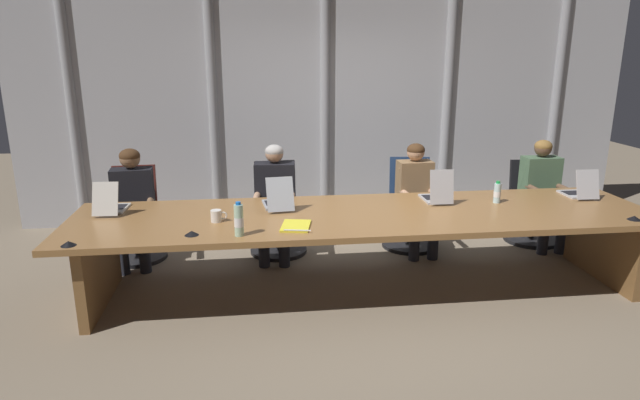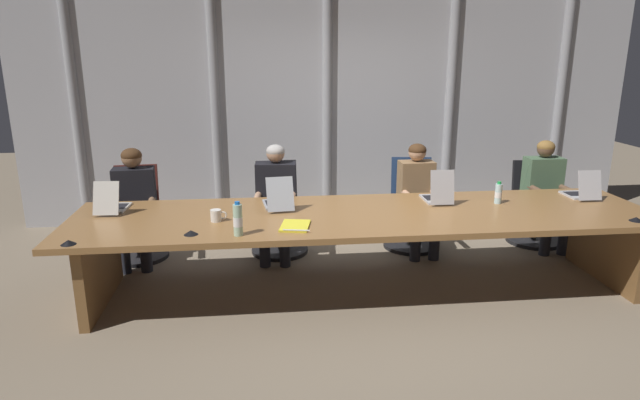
# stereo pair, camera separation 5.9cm
# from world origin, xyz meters

# --- Properties ---
(ground_plane) EXTENTS (15.06, 15.06, 0.00)m
(ground_plane) POSITION_xyz_m (0.00, 0.00, 0.00)
(ground_plane) COLOR #7F705B
(conference_table) EXTENTS (5.04, 1.25, 0.73)m
(conference_table) POSITION_xyz_m (0.00, 0.00, 0.61)
(conference_table) COLOR olive
(conference_table) RESTS_ON ground_plane
(curtain_backdrop) EXTENTS (7.53, 0.17, 2.82)m
(curtain_backdrop) POSITION_xyz_m (-0.00, 2.25, 1.41)
(curtain_backdrop) COLOR #B2B2B7
(curtain_backdrop) RESTS_ON ground_plane
(laptop_left_end) EXTENTS (0.24, 0.43, 0.29)m
(laptop_left_end) POSITION_xyz_m (-2.20, 0.31, 0.78)
(laptop_left_end) COLOR beige
(laptop_left_end) RESTS_ON conference_table
(laptop_left_mid) EXTENTS (0.28, 0.46, 0.30)m
(laptop_left_mid) POSITION_xyz_m (-0.75, 0.27, 0.78)
(laptop_left_mid) COLOR #A8ADB7
(laptop_left_mid) RESTS_ON conference_table
(laptop_center) EXTENTS (0.22, 0.39, 0.33)m
(laptop_center) POSITION_xyz_m (0.72, 0.28, 0.79)
(laptop_center) COLOR #BCBCC1
(laptop_center) RESTS_ON conference_table
(laptop_right_mid) EXTENTS (0.23, 0.38, 0.29)m
(laptop_right_mid) POSITION_xyz_m (2.14, 0.28, 0.78)
(laptop_right_mid) COLOR #BCBCC1
(laptop_right_mid) RESTS_ON conference_table
(office_chair_left_end) EXTENTS (0.60, 0.60, 0.94)m
(office_chair_left_end) POSITION_xyz_m (-2.19, 1.10, 0.35)
(office_chair_left_end) COLOR #511E19
(office_chair_left_end) RESTS_ON ground_plane
(office_chair_left_mid) EXTENTS (0.60, 0.60, 0.95)m
(office_chair_left_mid) POSITION_xyz_m (-0.72, 1.10, 0.35)
(office_chair_left_mid) COLOR black
(office_chair_left_mid) RESTS_ON ground_plane
(office_chair_center) EXTENTS (0.60, 0.61, 0.96)m
(office_chair_center) POSITION_xyz_m (0.73, 1.10, 0.35)
(office_chair_center) COLOR navy
(office_chair_center) RESTS_ON ground_plane
(office_chair_right_mid) EXTENTS (0.60, 0.60, 0.89)m
(office_chair_right_mid) POSITION_xyz_m (2.15, 1.10, 0.33)
(office_chair_right_mid) COLOR black
(office_chair_right_mid) RESTS_ON ground_plane
(person_left_end) EXTENTS (0.45, 0.57, 1.16)m
(person_left_end) POSITION_xyz_m (-2.16, 0.95, 0.66)
(person_left_end) COLOR black
(person_left_end) RESTS_ON ground_plane
(person_left_mid) EXTENTS (0.46, 0.57, 1.17)m
(person_left_mid) POSITION_xyz_m (-0.75, 0.95, 0.66)
(person_left_mid) COLOR black
(person_left_mid) RESTS_ON ground_plane
(person_center) EXTENTS (0.38, 0.55, 1.15)m
(person_center) POSITION_xyz_m (0.74, 0.94, 0.64)
(person_center) COLOR olive
(person_center) RESTS_ON ground_plane
(person_right_mid) EXTENTS (0.40, 0.55, 1.16)m
(person_right_mid) POSITION_xyz_m (2.16, 0.94, 0.65)
(person_right_mid) COLOR #4C6B4C
(person_right_mid) RESTS_ON ground_plane
(water_bottle_primary) EXTENTS (0.07, 0.07, 0.27)m
(water_bottle_primary) POSITION_xyz_m (-1.08, -0.47, 0.85)
(water_bottle_primary) COLOR #ADD1B2
(water_bottle_primary) RESTS_ON conference_table
(water_bottle_secondary) EXTENTS (0.07, 0.07, 0.21)m
(water_bottle_secondary) POSITION_xyz_m (1.27, 0.17, 0.82)
(water_bottle_secondary) COLOR silver
(water_bottle_secondary) RESTS_ON conference_table
(coffee_mug_near) EXTENTS (0.14, 0.09, 0.10)m
(coffee_mug_near) POSITION_xyz_m (-1.27, -0.09, 0.77)
(coffee_mug_near) COLOR white
(coffee_mug_near) RESTS_ON conference_table
(conference_mic_left_side) EXTENTS (0.11, 0.11, 0.03)m
(conference_mic_left_side) POSITION_xyz_m (2.17, -0.47, 0.74)
(conference_mic_left_side) COLOR black
(conference_mic_left_side) RESTS_ON conference_table
(conference_mic_middle) EXTENTS (0.11, 0.11, 0.03)m
(conference_mic_middle) POSITION_xyz_m (-2.30, -0.54, 0.74)
(conference_mic_middle) COLOR black
(conference_mic_middle) RESTS_ON conference_table
(conference_mic_right_side) EXTENTS (0.11, 0.11, 0.03)m
(conference_mic_right_side) POSITION_xyz_m (-1.44, -0.41, 0.74)
(conference_mic_right_side) COLOR black
(conference_mic_right_side) RESTS_ON conference_table
(spiral_notepad) EXTENTS (0.28, 0.34, 0.03)m
(spiral_notepad) POSITION_xyz_m (-0.64, -0.31, 0.73)
(spiral_notepad) COLOR yellow
(spiral_notepad) RESTS_ON conference_table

